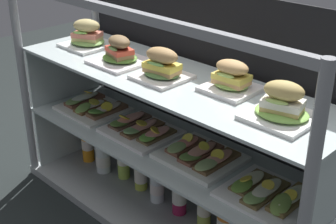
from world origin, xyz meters
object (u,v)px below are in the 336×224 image
(open_sandwich_tray_far_right, at_px, (93,106))
(open_sandwich_tray_right_of_center, at_px, (200,155))
(plated_roll_sandwich_right_of_center, at_px, (120,54))
(juice_bottle_near_post, at_px, (226,222))
(plated_roll_sandwich_left_of_center, at_px, (282,106))
(juice_bottle_front_middle, at_px, (157,182))
(juice_bottle_back_right, at_px, (103,157))
(plated_roll_sandwich_near_left_corner, at_px, (162,67))
(juice_bottle_front_left_end, at_px, (204,207))
(plated_roll_sandwich_mid_right, at_px, (87,37))
(juice_bottle_front_right_end, at_px, (123,157))
(open_sandwich_tray_mid_right, at_px, (141,129))
(open_sandwich_tray_far_left, at_px, (268,194))
(juice_bottle_back_left, at_px, (141,171))
(juice_bottle_back_center, at_px, (88,142))
(juice_bottle_front_fourth, at_px, (179,193))
(plated_roll_sandwich_near_right_corner, at_px, (231,79))

(open_sandwich_tray_far_right, relative_size, open_sandwich_tray_right_of_center, 1.00)
(plated_roll_sandwich_right_of_center, relative_size, juice_bottle_near_post, 0.94)
(plated_roll_sandwich_left_of_center, relative_size, juice_bottle_front_middle, 0.88)
(open_sandwich_tray_right_of_center, distance_m, juice_bottle_front_middle, 0.34)
(juice_bottle_back_right, bearing_deg, plated_roll_sandwich_near_left_corner, -3.76)
(juice_bottle_front_left_end, height_order, juice_bottle_near_post, same)
(plated_roll_sandwich_right_of_center, bearing_deg, plated_roll_sandwich_mid_right, 171.00)
(open_sandwich_tray_right_of_center, xyz_separation_m, juice_bottle_front_right_end, (-0.49, 0.03, -0.23))
(plated_roll_sandwich_right_of_center, relative_size, juice_bottle_back_right, 1.01)
(plated_roll_sandwich_right_of_center, xyz_separation_m, plated_roll_sandwich_left_of_center, (0.74, 0.01, 0.00))
(plated_roll_sandwich_mid_right, bearing_deg, plated_roll_sandwich_near_left_corner, -5.06)
(plated_roll_sandwich_near_left_corner, xyz_separation_m, juice_bottle_front_middle, (-0.08, 0.05, -0.56))
(juice_bottle_near_post, bearing_deg, juice_bottle_front_middle, 179.56)
(open_sandwich_tray_mid_right, relative_size, open_sandwich_tray_far_left, 1.00)
(plated_roll_sandwich_near_left_corner, bearing_deg, juice_bottle_back_left, 163.20)
(juice_bottle_back_left, distance_m, juice_bottle_near_post, 0.50)
(plated_roll_sandwich_left_of_center, height_order, juice_bottle_back_center, plated_roll_sandwich_left_of_center)
(plated_roll_sandwich_near_left_corner, height_order, juice_bottle_front_left_end, plated_roll_sandwich_near_left_corner)
(open_sandwich_tray_far_left, distance_m, juice_bottle_near_post, 0.31)
(plated_roll_sandwich_left_of_center, distance_m, open_sandwich_tray_mid_right, 0.72)
(juice_bottle_near_post, bearing_deg, juice_bottle_front_right_end, 178.05)
(plated_roll_sandwich_right_of_center, xyz_separation_m, juice_bottle_back_left, (0.04, 0.06, -0.55))
(plated_roll_sandwich_mid_right, xyz_separation_m, juice_bottle_back_right, (0.07, -0.02, -0.57))
(open_sandwich_tray_right_of_center, relative_size, juice_bottle_front_left_end, 1.33)
(juice_bottle_front_fourth, bearing_deg, open_sandwich_tray_mid_right, -171.95)
(plated_roll_sandwich_mid_right, bearing_deg, plated_roll_sandwich_right_of_center, -9.00)
(plated_roll_sandwich_right_of_center, xyz_separation_m, open_sandwich_tray_far_right, (-0.24, 0.02, -0.31))
(juice_bottle_back_left, bearing_deg, plated_roll_sandwich_left_of_center, -3.57)
(plated_roll_sandwich_right_of_center, relative_size, open_sandwich_tray_far_left, 0.70)
(plated_roll_sandwich_left_of_center, height_order, open_sandwich_tray_right_of_center, plated_roll_sandwich_left_of_center)
(plated_roll_sandwich_mid_right, height_order, open_sandwich_tray_far_right, plated_roll_sandwich_mid_right)
(plated_roll_sandwich_near_right_corner, bearing_deg, juice_bottle_back_right, -175.28)
(plated_roll_sandwich_right_of_center, distance_m, juice_bottle_front_fourth, 0.62)
(open_sandwich_tray_mid_right, relative_size, juice_bottle_back_left, 1.23)
(plated_roll_sandwich_near_left_corner, bearing_deg, juice_bottle_near_post, 8.40)
(plated_roll_sandwich_mid_right, distance_m, plated_roll_sandwich_near_right_corner, 0.76)
(juice_bottle_back_right, bearing_deg, open_sandwich_tray_far_right, -170.47)
(juice_bottle_front_middle, relative_size, juice_bottle_near_post, 1.05)
(open_sandwich_tray_far_left, distance_m, juice_bottle_front_middle, 0.62)
(plated_roll_sandwich_mid_right, bearing_deg, juice_bottle_near_post, -0.09)
(open_sandwich_tray_far_right, distance_m, juice_bottle_near_post, 0.81)
(open_sandwich_tray_mid_right, bearing_deg, juice_bottle_near_post, 2.52)
(juice_bottle_front_middle, height_order, juice_bottle_near_post, juice_bottle_front_middle)
(open_sandwich_tray_far_right, bearing_deg, open_sandwich_tray_mid_right, 0.41)
(juice_bottle_front_middle, bearing_deg, juice_bottle_front_left_end, 3.93)
(juice_bottle_back_left, bearing_deg, plated_roll_sandwich_mid_right, -177.22)
(juice_bottle_front_right_end, bearing_deg, juice_bottle_back_center, -174.46)
(open_sandwich_tray_far_right, xyz_separation_m, juice_bottle_near_post, (0.77, 0.02, -0.24))
(open_sandwich_tray_far_right, xyz_separation_m, juice_bottle_back_left, (0.28, 0.04, -0.24))
(plated_roll_sandwich_left_of_center, height_order, open_sandwich_tray_mid_right, plated_roll_sandwich_left_of_center)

